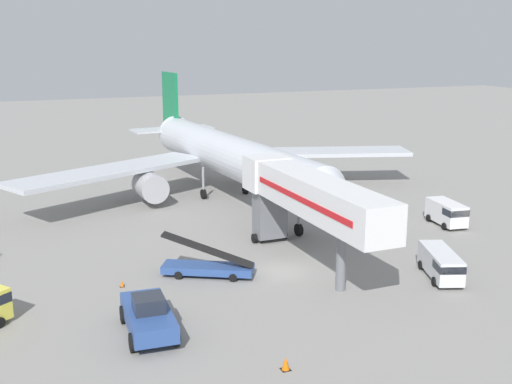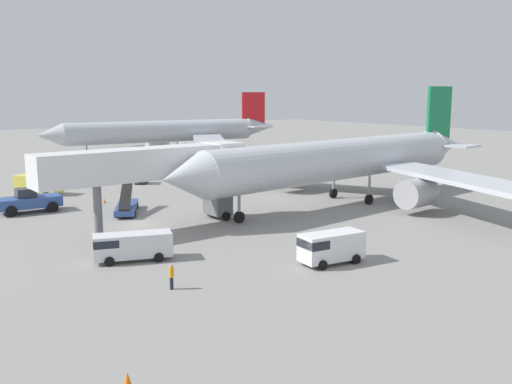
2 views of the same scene
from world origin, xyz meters
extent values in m
plane|color=gray|center=(0.00, 0.00, 0.00)|extent=(300.00, 300.00, 0.00)
cylinder|color=silver|center=(3.78, 21.73, 4.84)|extent=(7.13, 36.33, 4.40)
cone|color=silver|center=(5.32, 1.61, 4.84)|extent=(4.62, 4.59, 4.31)
cone|color=silver|center=(2.16, 43.04, 5.17)|extent=(4.67, 6.95, 4.18)
cube|color=#147A47|center=(2.28, 41.39, 9.24)|extent=(0.76, 5.24, 7.04)
cube|color=silver|center=(4.95, 41.11, 5.39)|extent=(5.55, 4.19, 0.24)
cube|color=silver|center=(-0.31, 40.71, 5.39)|extent=(5.55, 4.19, 0.24)
cube|color=silver|center=(15.85, 25.84, 3.85)|extent=(22.60, 11.66, 0.44)
cube|color=silver|center=(-8.77, 23.97, 3.85)|extent=(22.08, 14.47, 0.44)
cylinder|color=#A8A8AD|center=(12.22, 24.13, 2.11)|extent=(3.19, 3.99, 2.91)
cylinder|color=#A8A8AD|center=(-4.92, 22.82, 2.11)|extent=(3.19, 3.99, 2.91)
cylinder|color=gray|center=(4.85, 7.70, 2.04)|extent=(0.28, 0.28, 2.97)
cylinder|color=black|center=(4.85, 7.70, 0.55)|extent=(0.43, 1.12, 1.10)
cylinder|color=gray|center=(6.14, 24.09, 2.04)|extent=(0.28, 0.28, 2.97)
cylinder|color=black|center=(6.14, 24.09, 0.55)|extent=(0.43, 1.12, 1.10)
cylinder|color=gray|center=(1.10, 23.70, 2.04)|extent=(0.28, 0.28, 2.97)
cylinder|color=black|center=(1.10, 23.70, 0.55)|extent=(0.43, 1.12, 1.10)
cube|color=silver|center=(1.99, -1.31, 5.89)|extent=(3.23, 17.25, 2.70)
cube|color=red|center=(0.47, -1.33, 5.89)|extent=(0.24, 14.46, 0.44)
cube|color=silver|center=(1.87, 7.90, 5.89)|extent=(3.49, 2.85, 2.84)
cube|color=#232833|center=(1.85, 9.20, 6.14)|extent=(3.30, 0.28, 0.90)
cube|color=slate|center=(1.88, 7.30, 2.47)|extent=(2.57, 1.83, 4.14)
cylinder|color=black|center=(0.45, 7.28, 0.40)|extent=(0.31, 0.80, 0.80)
cylinder|color=black|center=(3.30, 7.32, 0.40)|extent=(0.31, 0.80, 0.80)
cylinder|color=slate|center=(2.04, -4.75, 2.27)|extent=(0.70, 0.70, 4.54)
cube|color=#2D4C8E|center=(-11.86, -6.43, 1.07)|extent=(2.88, 6.19, 1.04)
cube|color=#232833|center=(-11.87, -6.74, 2.04)|extent=(1.87, 1.90, 0.90)
cylinder|color=black|center=(-10.77, -8.47, 0.55)|extent=(0.46, 1.12, 1.10)
cylinder|color=black|center=(-13.17, -8.33, 0.55)|extent=(0.46, 1.12, 1.10)
cylinder|color=black|center=(-10.54, -4.54, 0.55)|extent=(0.46, 1.12, 1.10)
cylinder|color=black|center=(-12.94, -4.40, 0.55)|extent=(0.46, 1.12, 1.10)
cube|color=#2D4C8E|center=(-5.67, 1.29, 0.57)|extent=(6.78, 4.92, 0.55)
cube|color=black|center=(-5.67, 1.29, 2.04)|extent=(6.40, 4.19, 2.33)
cylinder|color=black|center=(-7.86, 1.47, 0.30)|extent=(0.63, 0.48, 0.60)
cylinder|color=black|center=(-6.98, 3.06, 0.30)|extent=(0.63, 0.48, 0.60)
cylinder|color=black|center=(-4.35, -0.48, 0.30)|extent=(0.63, 0.48, 0.60)
cylinder|color=black|center=(-3.47, 1.10, 0.30)|extent=(0.63, 0.48, 0.60)
cube|color=white|center=(19.12, 5.53, 1.25)|extent=(2.54, 4.90, 1.93)
cube|color=#1E232D|center=(18.90, 3.96, 1.68)|extent=(2.12, 1.75, 0.62)
cylinder|color=black|center=(19.82, 3.97, 0.34)|extent=(0.43, 0.72, 0.68)
cylinder|color=black|center=(18.01, 4.23, 0.34)|extent=(0.43, 0.72, 0.68)
cylinder|color=black|center=(20.23, 6.84, 0.34)|extent=(0.43, 0.72, 0.68)
cylinder|color=black|center=(18.42, 7.10, 0.34)|extent=(0.43, 0.72, 0.68)
cube|color=silver|center=(9.99, -5.39, 1.15)|extent=(3.63, 5.82, 1.72)
cube|color=#1E232D|center=(9.34, -7.16, 1.52)|extent=(2.34, 2.30, 0.55)
cylinder|color=black|center=(10.21, -7.30, 0.34)|extent=(0.54, 0.75, 0.68)
cylinder|color=black|center=(8.58, -6.70, 0.34)|extent=(0.54, 0.75, 0.68)
cylinder|color=black|center=(11.40, -4.09, 0.34)|extent=(0.54, 0.75, 0.68)
cylinder|color=black|center=(9.77, -3.48, 0.34)|extent=(0.54, 0.75, 0.68)
cube|color=#E5DB4C|center=(-22.05, -2.47, 1.26)|extent=(5.67, 4.95, 1.94)
cube|color=#1E232D|center=(-20.54, -1.35, 1.69)|extent=(2.66, 2.72, 0.62)
cylinder|color=black|center=(-21.25, -0.66, 0.34)|extent=(0.76, 0.70, 0.68)
cylinder|color=black|center=(-20.09, -2.23, 0.34)|extent=(0.76, 0.70, 0.68)
cylinder|color=black|center=(-24.02, -2.71, 0.34)|extent=(0.76, 0.70, 0.68)
cylinder|color=black|center=(-22.85, -4.28, 0.34)|extent=(0.76, 0.70, 0.68)
cube|color=#38383D|center=(-21.90, 10.81, 0.29)|extent=(2.73, 2.53, 0.22)
cube|color=silver|center=(-21.90, 10.81, 0.98)|extent=(2.73, 2.53, 1.15)
cylinder|color=black|center=(-22.95, 10.70, 0.18)|extent=(0.36, 0.30, 0.36)
cylinder|color=black|center=(-22.17, 11.83, 0.18)|extent=(0.36, 0.30, 0.36)
cylinder|color=black|center=(-21.64, 9.79, 0.18)|extent=(0.36, 0.30, 0.36)
cylinder|color=black|center=(-20.85, 10.91, 0.18)|extent=(0.36, 0.30, 0.36)
cylinder|color=#1E2333|center=(17.07, -6.18, 0.39)|extent=(0.32, 0.32, 0.77)
cylinder|color=orange|center=(17.07, -6.18, 1.08)|extent=(0.43, 0.43, 0.61)
sphere|color=tan|center=(17.07, -6.18, 1.50)|extent=(0.21, 0.21, 0.21)
cube|color=black|center=(-11.94, 1.54, 0.01)|extent=(0.32, 0.32, 0.03)
cone|color=orange|center=(-11.94, 1.54, 0.26)|extent=(0.27, 0.27, 0.47)
cone|color=orange|center=(26.60, -13.48, 0.39)|extent=(0.42, 0.42, 0.72)
cylinder|color=#B7BCC6|center=(-50.27, 29.10, 4.69)|extent=(9.20, 36.64, 4.09)
cone|color=#B7BCC6|center=(-53.15, 8.93, 4.69)|extent=(4.58, 4.84, 4.01)
cone|color=#B7BCC6|center=(-47.22, 50.45, 5.00)|extent=(4.80, 7.19, 3.89)
cube|color=red|center=(-47.46, 48.79, 8.78)|extent=(1.10, 5.27, 6.55)
cube|color=#B7BCC6|center=(-45.09, 47.97, 5.20)|extent=(5.40, 4.49, 0.24)
cube|color=#B7BCC6|center=(-49.96, 48.66, 5.20)|extent=(5.40, 4.49, 0.24)
cube|color=#B7BCC6|center=(-36.30, 30.81, 3.77)|extent=(24.03, 16.97, 0.44)
cube|color=#B7BCC6|center=(-63.20, 34.65, 3.77)|extent=(25.27, 11.05, 0.44)
cylinder|color=#A8A8AD|center=(-40.69, 29.78, 1.96)|extent=(3.55, 4.32, 3.02)
cylinder|color=#A8A8AD|center=(-59.27, 32.43, 1.96)|extent=(3.55, 4.32, 3.02)
cylinder|color=gray|center=(-52.28, 15.03, 2.01)|extent=(0.28, 0.28, 2.91)
cylinder|color=black|center=(-52.28, 15.03, 0.55)|extent=(0.50, 1.14, 1.10)
cylinder|color=gray|center=(-47.63, 30.93, 2.01)|extent=(0.28, 0.28, 2.91)
cylinder|color=black|center=(-47.63, 30.93, 0.55)|extent=(0.50, 1.14, 1.10)
cylinder|color=gray|center=(-52.29, 31.59, 2.01)|extent=(0.28, 0.28, 2.91)
cylinder|color=black|center=(-52.29, 31.59, 0.55)|extent=(0.50, 1.14, 1.10)
camera|label=1|loc=(-19.19, -41.33, 17.09)|focal=45.03mm
camera|label=2|loc=(46.90, -22.34, 11.97)|focal=39.93mm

